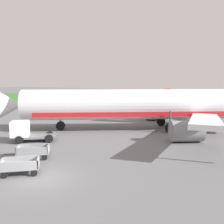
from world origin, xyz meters
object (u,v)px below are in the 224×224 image
object	(u,v)px
baggage_cart_nearest	(20,166)
service_truck_beside_carts	(25,131)
airplane	(154,105)
baggage_cart_second_in_row	(33,151)

from	to	relation	value
baggage_cart_nearest	service_truck_beside_carts	distance (m)	9.46
airplane	service_truck_beside_carts	bearing A→B (deg)	-129.49
airplane	service_truck_beside_carts	world-z (taller)	airplane
service_truck_beside_carts	baggage_cart_second_in_row	bearing A→B (deg)	-40.90
baggage_cart_nearest	airplane	bearing A→B (deg)	79.46
baggage_cart_second_in_row	service_truck_beside_carts	bearing A→B (deg)	139.10
service_truck_beside_carts	airplane	bearing A→B (deg)	50.51
baggage_cart_nearest	baggage_cart_second_in_row	size ratio (longest dim) A/B	0.97
baggage_cart_nearest	service_truck_beside_carts	size ratio (longest dim) A/B	0.70
airplane	baggage_cart_nearest	size ratio (longest dim) A/B	10.56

